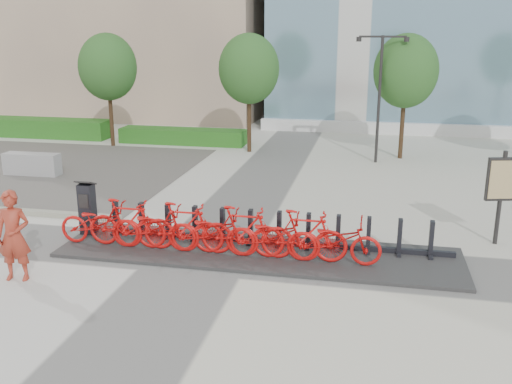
% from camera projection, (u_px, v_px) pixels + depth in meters
% --- Properties ---
extents(ground, '(120.00, 120.00, 0.00)m').
position_uv_depth(ground, '(203.00, 254.00, 13.68)').
color(ground, beige).
extents(gravel_patch, '(14.00, 14.00, 0.00)m').
position_uv_depth(gravel_patch, '(9.00, 168.00, 22.23)').
color(gravel_patch, '#454545').
rests_on(gravel_patch, ground).
extents(hedge_a, '(10.00, 1.40, 0.90)m').
position_uv_depth(hedge_a, '(16.00, 127.00, 29.02)').
color(hedge_a, '#135514').
rests_on(hedge_a, ground).
extents(hedge_b, '(6.00, 1.20, 0.70)m').
position_uv_depth(hedge_b, '(183.00, 136.00, 26.99)').
color(hedge_b, '#135514').
rests_on(hedge_b, ground).
extents(tree_0, '(2.60, 2.60, 5.10)m').
position_uv_depth(tree_0, '(108.00, 67.00, 25.57)').
color(tree_0, '#321E11').
rests_on(tree_0, ground).
extents(tree_1, '(2.60, 2.60, 5.10)m').
position_uv_depth(tree_1, '(249.00, 69.00, 24.29)').
color(tree_1, '#321E11').
rests_on(tree_1, ground).
extents(tree_2, '(2.60, 2.60, 5.10)m').
position_uv_depth(tree_2, '(406.00, 71.00, 23.01)').
color(tree_2, '#321E11').
rests_on(tree_2, ground).
extents(streetlamp, '(2.00, 0.20, 5.00)m').
position_uv_depth(streetlamp, '(380.00, 84.00, 22.39)').
color(streetlamp, black).
rests_on(streetlamp, ground).
extents(dock_pad, '(9.60, 2.40, 0.08)m').
position_uv_depth(dock_pad, '(258.00, 252.00, 13.69)').
color(dock_pad, '#303030').
rests_on(dock_pad, ground).
extents(dock_rail_posts, '(8.02, 0.50, 0.85)m').
position_uv_depth(dock_rail_posts, '(264.00, 228.00, 14.00)').
color(dock_rail_posts, black).
rests_on(dock_rail_posts, dock_pad).
extents(bike_0, '(2.06, 0.72, 1.08)m').
position_uv_depth(bike_0, '(100.00, 223.00, 13.97)').
color(bike_0, red).
rests_on(bike_0, dock_pad).
extents(bike_1, '(2.00, 0.56, 1.20)m').
position_uv_depth(bike_1, '(127.00, 223.00, 13.81)').
color(bike_1, red).
rests_on(bike_1, dock_pad).
extents(bike_2, '(2.06, 0.72, 1.08)m').
position_uv_depth(bike_2, '(155.00, 227.00, 13.69)').
color(bike_2, red).
rests_on(bike_2, dock_pad).
extents(bike_3, '(2.00, 0.56, 1.20)m').
position_uv_depth(bike_3, '(183.00, 227.00, 13.53)').
color(bike_3, red).
rests_on(bike_3, dock_pad).
extents(bike_4, '(2.06, 0.72, 1.08)m').
position_uv_depth(bike_4, '(213.00, 232.00, 13.40)').
color(bike_4, red).
rests_on(bike_4, dock_pad).
extents(bike_5, '(2.00, 0.56, 1.20)m').
position_uv_depth(bike_5, '(242.00, 231.00, 13.25)').
color(bike_5, red).
rests_on(bike_5, dock_pad).
extents(bike_6, '(2.06, 0.72, 1.08)m').
position_uv_depth(bike_6, '(273.00, 236.00, 13.12)').
color(bike_6, red).
rests_on(bike_6, dock_pad).
extents(bike_7, '(2.00, 0.56, 1.20)m').
position_uv_depth(bike_7, '(304.00, 236.00, 12.96)').
color(bike_7, red).
rests_on(bike_7, dock_pad).
extents(bike_8, '(2.06, 0.72, 1.08)m').
position_uv_depth(bike_8, '(336.00, 240.00, 12.84)').
color(bike_8, red).
rests_on(bike_8, dock_pad).
extents(kiosk, '(0.44, 0.37, 1.44)m').
position_uv_depth(kiosk, '(87.00, 208.00, 14.70)').
color(kiosk, black).
rests_on(kiosk, dock_pad).
extents(worker_red, '(0.79, 0.59, 1.98)m').
position_uv_depth(worker_red, '(14.00, 236.00, 12.06)').
color(worker_red, '#9D3220').
rests_on(worker_red, ground).
extents(jersey_barrier, '(2.11, 0.61, 0.81)m').
position_uv_depth(jersey_barrier, '(32.00, 164.00, 21.11)').
color(jersey_barrier, gray).
rests_on(jersey_barrier, ground).
extents(map_sign, '(0.78, 0.31, 2.38)m').
position_uv_depth(map_sign, '(502.00, 183.00, 13.94)').
color(map_sign, black).
rests_on(map_sign, ground).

